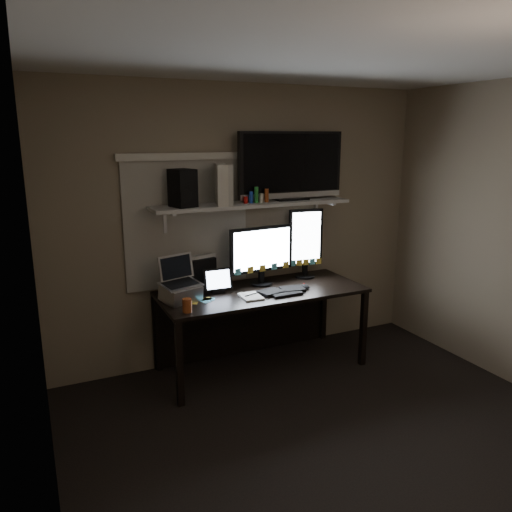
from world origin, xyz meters
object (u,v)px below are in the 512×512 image
monitor_landscape (261,255)px  mouse (305,286)px  monitor_portrait (305,243)px  laptop (180,280)px  cup (187,305)px  tablet (218,281)px  desk (256,305)px  speaker (183,188)px  tv (291,166)px  keyboard (282,291)px  game_console (221,184)px

monitor_landscape → mouse: bearing=-47.2°
monitor_portrait → mouse: size_ratio=6.58×
laptop → cup: laptop is taller
tablet → monitor_portrait: bearing=8.8°
desk → laptop: 0.82m
laptop → cup: bearing=-113.5°
monitor_portrait → tablet: monitor_portrait is taller
monitor_portrait → speaker: (-1.19, -0.02, 0.57)m
laptop → tv: size_ratio=0.36×
keyboard → laptop: (-0.86, 0.13, 0.17)m
cup → speaker: bearing=74.0°
laptop → cup: size_ratio=3.39×
laptop → game_console: 0.87m
monitor_landscape → mouse: 0.48m
tablet → tv: size_ratio=0.25×
mouse → speaker: bearing=169.9°
laptop → game_console: bearing=3.4°
monitor_portrait → cup: 1.42m
monitor_portrait → mouse: (-0.18, -0.32, -0.32)m
desk → keyboard: (0.13, -0.24, 0.19)m
cup → tv: 1.60m
keyboard → mouse: mouse is taller
speaker → game_console: bearing=-16.1°
monitor_portrait → laptop: size_ratio=1.86×
game_console → monitor_landscape: bearing=12.9°
mouse → game_console: size_ratio=0.30×
monitor_landscape → mouse: (0.30, -0.27, -0.26)m
monitor_landscape → tablet: bearing=-176.7°
monitor_portrait → monitor_landscape: bearing=-168.4°
monitor_portrait → keyboard: monitor_portrait is taller
tablet → laptop: size_ratio=0.69×
laptop → speaker: size_ratio=1.17×
cup → game_console: 1.07m
keyboard → mouse: bearing=-1.1°
mouse → tablet: (-0.75, 0.21, 0.09)m
monitor_portrait → keyboard: 0.62m
monitor_landscape → keyboard: size_ratio=1.50×
monitor_landscape → keyboard: bearing=-82.3°
desk → mouse: 0.48m
keyboard → game_console: (-0.43, 0.29, 0.91)m
desk → mouse: size_ratio=17.70×
monitor_landscape → cup: (-0.83, -0.42, -0.22)m
desk → game_console: size_ratio=5.29×
cup → keyboard: bearing=8.9°
tablet → cup: size_ratio=2.34×
tv → speaker: 1.04m
monitor_landscape → game_console: size_ratio=1.84×
keyboard → game_console: size_ratio=1.23×
monitor_portrait → speaker: bearing=-172.7°
cup → speaker: (0.13, 0.44, 0.85)m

